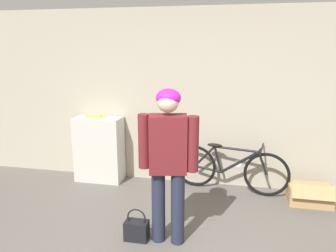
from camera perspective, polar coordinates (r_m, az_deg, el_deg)
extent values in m
cube|color=#B7AD99|center=(4.84, 6.12, 4.69)|extent=(8.00, 0.06, 2.60)
cube|color=white|center=(5.02, 12.11, -6.42)|extent=(0.08, 0.01, 0.12)
cube|color=beige|center=(5.20, -11.88, -3.97)|extent=(0.72, 0.36, 1.00)
cylinder|color=#23283D|center=(3.57, -1.68, -13.79)|extent=(0.14, 0.14, 0.79)
cylinder|color=#23283D|center=(3.54, 1.70, -14.10)|extent=(0.14, 0.14, 0.79)
cube|color=maroon|center=(3.29, 0.00, -3.17)|extent=(0.41, 0.29, 0.59)
cylinder|color=maroon|center=(3.35, -4.19, -2.67)|extent=(0.12, 0.12, 0.56)
cylinder|color=maroon|center=(3.25, 4.32, -3.17)|extent=(0.12, 0.12, 0.56)
sphere|color=beige|center=(3.20, 0.00, 4.23)|extent=(0.21, 0.21, 0.21)
ellipsoid|color=#D11EAD|center=(3.20, 0.06, 4.94)|extent=(0.25, 0.23, 0.18)
torus|color=black|center=(4.94, 4.72, -6.93)|extent=(0.63, 0.13, 0.63)
torus|color=black|center=(4.80, 16.78, -8.11)|extent=(0.63, 0.13, 0.63)
cylinder|color=black|center=(4.90, 6.93, -7.43)|extent=(0.40, 0.09, 0.08)
cylinder|color=black|center=(4.85, 6.40, -5.27)|extent=(0.32, 0.08, 0.35)
cylinder|color=black|center=(4.82, 8.67, -5.77)|extent=(0.14, 0.05, 0.39)
cylinder|color=black|center=(4.78, 12.31, -6.20)|extent=(0.54, 0.11, 0.40)
cylinder|color=black|center=(4.72, 11.81, -3.98)|extent=(0.62, 0.12, 0.05)
cylinder|color=black|center=(4.74, 16.16, -6.27)|extent=(0.16, 0.06, 0.33)
cylinder|color=black|center=(4.69, 15.80, -4.06)|extent=(0.07, 0.04, 0.08)
cylinder|color=black|center=(4.68, 16.07, -3.73)|extent=(0.09, 0.46, 0.02)
ellipsoid|color=black|center=(4.76, 8.15, -3.32)|extent=(0.23, 0.11, 0.05)
ellipsoid|color=#EAD64C|center=(5.13, -12.46, 1.76)|extent=(0.17, 0.04, 0.04)
ellipsoid|color=#EAD64C|center=(5.19, -13.48, 1.84)|extent=(0.15, 0.10, 0.04)
ellipsoid|color=#EAD64C|center=(5.10, -11.26, 1.76)|extent=(0.15, 0.10, 0.03)
sphere|color=brown|center=(5.23, -14.00, 1.89)|extent=(0.02, 0.02, 0.02)
cube|color=black|center=(3.74, -5.48, -17.64)|extent=(0.25, 0.15, 0.21)
torus|color=black|center=(3.66, -5.54, -15.61)|extent=(0.21, 0.02, 0.21)
cube|color=tan|center=(4.85, 23.43, -10.91)|extent=(0.55, 0.35, 0.25)
cube|color=tan|center=(4.64, 23.99, -10.52)|extent=(0.52, 0.13, 0.16)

